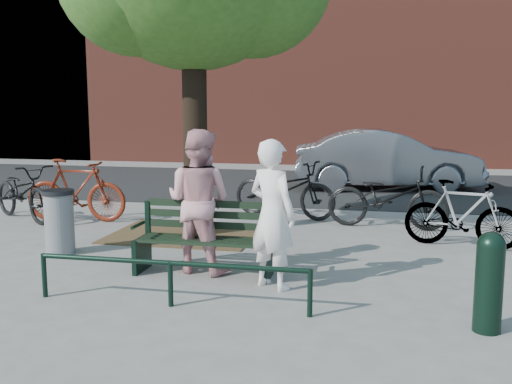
% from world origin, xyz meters
% --- Properties ---
extents(ground, '(90.00, 90.00, 0.00)m').
position_xyz_m(ground, '(0.00, 0.00, 0.00)').
color(ground, gray).
rests_on(ground, ground).
extents(dirt_pit, '(2.40, 2.00, 0.02)m').
position_xyz_m(dirt_pit, '(-1.00, 2.20, 0.01)').
color(dirt_pit, brown).
rests_on(dirt_pit, ground).
extents(road, '(40.00, 7.00, 0.01)m').
position_xyz_m(road, '(0.00, 8.50, 0.01)').
color(road, black).
rests_on(road, ground).
extents(park_bench, '(1.74, 0.54, 0.97)m').
position_xyz_m(park_bench, '(-0.00, 0.08, 0.48)').
color(park_bench, black).
rests_on(park_bench, ground).
extents(guard_railing, '(3.06, 0.06, 0.51)m').
position_xyz_m(guard_railing, '(0.00, -1.20, 0.40)').
color(guard_railing, black).
rests_on(guard_railing, ground).
extents(person_left, '(0.77, 0.69, 1.77)m').
position_xyz_m(person_left, '(0.95, -0.33, 0.88)').
color(person_left, white).
rests_on(person_left, ground).
extents(person_right, '(1.03, 0.87, 1.85)m').
position_xyz_m(person_right, '(-0.10, 0.15, 0.93)').
color(person_right, '#D18F94').
rests_on(person_right, ground).
extents(bollard, '(0.26, 0.26, 0.97)m').
position_xyz_m(bollard, '(3.20, -1.23, 0.52)').
color(bollard, black).
rests_on(bollard, ground).
extents(litter_bin, '(0.46, 0.46, 0.94)m').
position_xyz_m(litter_bin, '(-2.37, 0.60, 0.47)').
color(litter_bin, gray).
rests_on(litter_bin, ground).
extents(bicycle_a, '(2.11, 1.65, 1.07)m').
position_xyz_m(bicycle_a, '(-4.40, 2.72, 0.53)').
color(bicycle_a, black).
rests_on(bicycle_a, ground).
extents(bicycle_b, '(1.98, 0.66, 1.17)m').
position_xyz_m(bicycle_b, '(-3.35, 2.82, 0.59)').
color(bicycle_b, '#611D0D').
rests_on(bicycle_b, ground).
extents(bicycle_c, '(2.23, 1.30, 1.11)m').
position_xyz_m(bicycle_c, '(0.40, 3.99, 0.56)').
color(bicycle_c, black).
rests_on(bicycle_c, ground).
extents(bicycle_d, '(1.78, 0.84, 1.03)m').
position_xyz_m(bicycle_d, '(3.43, 2.20, 0.51)').
color(bicycle_d, gray).
rests_on(bicycle_d, ground).
extents(bicycle_e, '(2.17, 0.96, 1.11)m').
position_xyz_m(bicycle_e, '(2.34, 3.39, 0.55)').
color(bicycle_e, black).
rests_on(bicycle_e, ground).
extents(parked_car, '(4.87, 2.26, 1.54)m').
position_xyz_m(parked_car, '(2.39, 8.23, 0.77)').
color(parked_car, slate).
rests_on(parked_car, ground).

